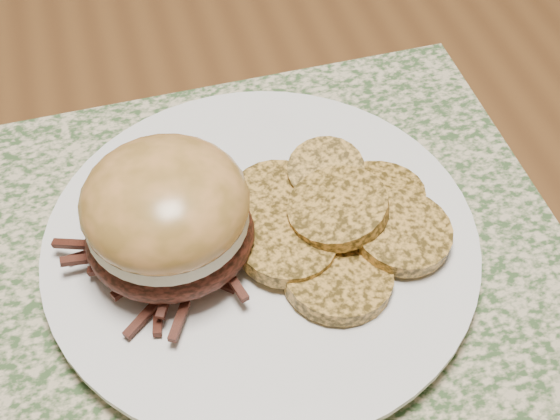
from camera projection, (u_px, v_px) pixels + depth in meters
name	position (u px, v px, depth m)	size (l,w,h in m)	color
ground	(316.00, 393.00, 1.26)	(3.50, 3.50, 0.00)	brown
dining_table	(342.00, 73.00, 0.74)	(1.50, 0.90, 0.75)	#573519
placemat	(220.00, 261.00, 0.50)	(0.45, 0.33, 0.00)	#345029
dinner_plate	(261.00, 245.00, 0.50)	(0.26, 0.26, 0.02)	white
pork_sandwich	(167.00, 216.00, 0.46)	(0.11, 0.11, 0.08)	black
roasted_potatoes	(336.00, 221.00, 0.49)	(0.15, 0.15, 0.04)	#C08B38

